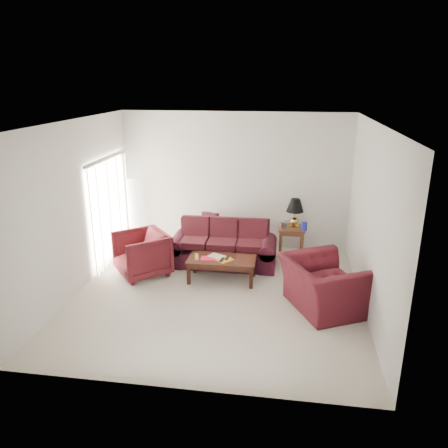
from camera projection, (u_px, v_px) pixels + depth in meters
name	position (u px, v px, depth m)	size (l,w,h in m)	color
floor	(217.00, 295.00, 7.74)	(5.00, 5.00, 0.00)	beige
blinds	(111.00, 210.00, 8.96)	(0.10, 2.00, 2.16)	silver
sofa	(223.00, 244.00, 8.90)	(2.17, 0.94, 0.89)	black
throw_pillow	(210.00, 221.00, 9.58)	(0.37, 0.11, 0.37)	black
end_table	(291.00, 240.00, 9.48)	(0.56, 0.56, 0.61)	#492D19
table_lamp	(295.00, 213.00, 9.32)	(0.37, 0.37, 0.62)	#AF8536
clock	(285.00, 225.00, 9.29)	(0.13, 0.05, 0.13)	silver
blue_canister	(304.00, 226.00, 9.16)	(0.11, 0.11, 0.18)	#17219A
picture_frame	(286.00, 220.00, 9.59)	(0.12, 0.02, 0.15)	silver
floor_lamp	(134.00, 213.00, 9.78)	(0.26, 0.26, 1.58)	white
armchair_left	(142.00, 254.00, 8.44)	(0.91, 0.94, 0.86)	#491016
armchair_right	(323.00, 285.00, 7.18)	(1.30, 1.13, 0.84)	#440F18
coffee_table	(222.00, 269.00, 8.25)	(1.27, 0.63, 0.44)	black
magazine_red	(208.00, 258.00, 8.17)	(0.27, 0.20, 0.02)	red
magazine_white	(216.00, 256.00, 8.26)	(0.29, 0.22, 0.02)	white
magazine_orange	(225.00, 260.00, 8.10)	(0.29, 0.21, 0.02)	#F6A41D
remote_a	(222.00, 260.00, 8.06)	(0.05, 0.17, 0.02)	black
remote_b	(227.00, 258.00, 8.14)	(0.05, 0.16, 0.02)	black
yellow_glass	(197.00, 257.00, 8.11)	(0.07, 0.07, 0.11)	yellow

